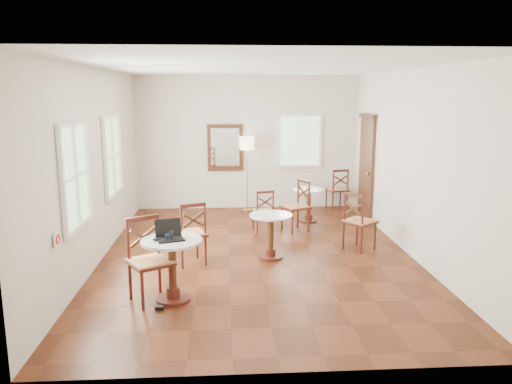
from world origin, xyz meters
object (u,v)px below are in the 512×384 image
cafe_table_near (172,263)px  water_glass (171,235)px  navy_mug (168,237)px  floor_lamp (247,148)px  chair_near_b (150,260)px  chair_mid_b (359,221)px  cafe_table_back (309,202)px  chair_near_a (190,233)px  laptop (169,234)px  cafe_table_mid (271,231)px  chair_back_a (337,189)px  chair_mid_a (263,211)px  mouse (157,239)px  power_adapter (159,308)px  chair_back_b (296,206)px

cafe_table_near → water_glass: 0.37m
navy_mug → floor_lamp: bearing=76.2°
chair_near_b → chair_mid_b: size_ratio=1.08×
cafe_table_back → chair_near_a: size_ratio=0.69×
laptop → navy_mug: 0.06m
chair_near_a → navy_mug: 1.47m
cafe_table_mid → chair_back_a: (1.83, 3.32, 0.02)m
chair_mid_a → mouse: mouse is taller
chair_mid_a → power_adapter: bearing=53.7°
chair_mid_a → water_glass: 3.48m
chair_near_a → chair_mid_b: bearing=168.5°
chair_back_b → laptop: bearing=-58.6°
cafe_table_near → chair_near_a: (0.13, 1.39, -0.01)m
chair_near_a → laptop: 1.42m
chair_mid_a → mouse: bearing=51.8°
power_adapter → cafe_table_near: bearing=61.3°
cafe_table_mid → chair_back_b: bearing=67.9°
water_glass → laptop: bearing=134.9°
cafe_table_near → power_adapter: size_ratio=7.42×
chair_back_b → chair_mid_a: bearing=-113.3°
chair_mid_b → water_glass: chair_mid_b is taller
floor_lamp → mouse: (-1.35, -4.93, -0.59)m
cafe_table_back → mouse: size_ratio=6.39×
chair_back_a → navy_mug: bearing=44.2°
chair_near_a → power_adapter: (-0.28, -1.65, -0.47)m
chair_back_a → cafe_table_near: bearing=44.3°
cafe_table_near → chair_mid_b: 3.52m
navy_mug → power_adapter: (-0.11, -0.23, -0.83)m
power_adapter → cafe_table_mid: bearing=50.3°
chair_near_b → floor_lamp: floor_lamp is taller
power_adapter → laptop: bearing=68.1°
cafe_table_near → chair_mid_a: 3.45m
cafe_table_mid → cafe_table_back: 2.47m
water_glass → cafe_table_mid: bearing=48.7°
cafe_table_mid → chair_mid_b: chair_mid_b is taller
floor_lamp → water_glass: size_ratio=14.91×
cafe_table_near → chair_back_b: 3.77m
chair_back_b → navy_mug: size_ratio=9.39×
cafe_table_near → chair_back_a: 5.88m
cafe_table_mid → chair_mid_a: size_ratio=0.88×
chair_back_b → floor_lamp: 2.13m
chair_near_a → laptop: bearing=60.3°
chair_back_b → chair_back_a: bearing=120.4°
chair_mid_b → chair_back_a: size_ratio=1.06×
chair_back_b → chair_near_a: bearing=-72.1°
cafe_table_mid → chair_back_b: size_ratio=0.73×
laptop → chair_near_a: bearing=65.4°
mouse → power_adapter: mouse is taller
cafe_table_mid → mouse: mouse is taller
chair_near_a → chair_mid_a: (1.27, 1.76, -0.09)m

